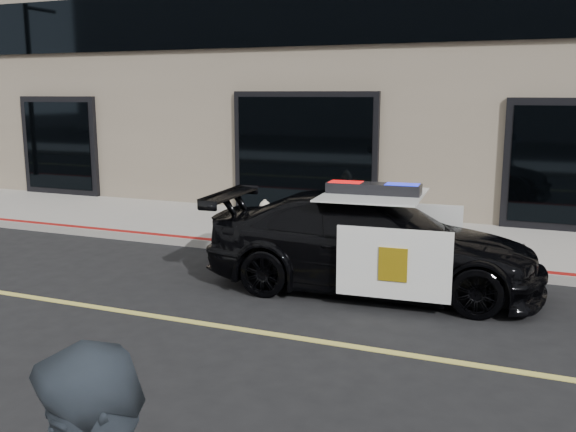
% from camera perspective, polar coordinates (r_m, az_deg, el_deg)
% --- Properties ---
extents(ground, '(120.00, 120.00, 0.00)m').
position_cam_1_polar(ground, '(8.34, -9.41, -9.15)').
color(ground, black).
rests_on(ground, ground).
extents(sidewalk_n, '(60.00, 3.50, 0.15)m').
position_cam_1_polar(sidewalk_n, '(12.90, 2.88, -1.49)').
color(sidewalk_n, gray).
rests_on(sidewalk_n, ground).
extents(police_car, '(2.63, 5.09, 1.58)m').
position_cam_1_polar(police_car, '(9.39, 7.52, -2.33)').
color(police_car, black).
rests_on(police_car, ground).
extents(fire_hydrant, '(0.32, 0.44, 0.70)m').
position_cam_1_polar(fire_hydrant, '(12.19, -2.08, -0.28)').
color(fire_hydrant, beige).
rests_on(fire_hydrant, sidewalk_n).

